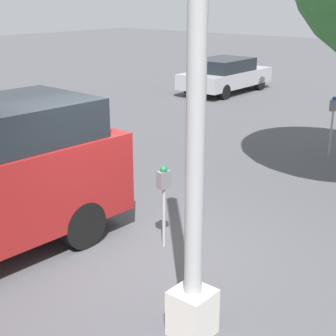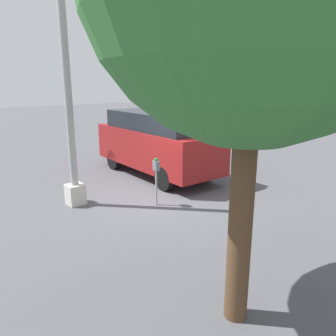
{
  "view_description": "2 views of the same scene",
  "coord_description": "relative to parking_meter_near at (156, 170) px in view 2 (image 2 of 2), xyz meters",
  "views": [
    {
      "loc": [
        5.0,
        5.06,
        3.66
      ],
      "look_at": [
        -0.97,
        0.02,
        1.03
      ],
      "focal_mm": 55.0,
      "sensor_mm": 36.0,
      "label": 1
    },
    {
      "loc": [
        -7.0,
        5.44,
        3.19
      ],
      "look_at": [
        -0.88,
        0.4,
        1.12
      ],
      "focal_mm": 35.0,
      "sensor_mm": 36.0,
      "label": 2
    }
  ],
  "objects": [
    {
      "name": "parking_meter_near",
      "position": [
        0.0,
        0.0,
        0.0
      ],
      "size": [
        0.21,
        0.14,
        1.29
      ],
      "rotation": [
        0.0,
        0.0,
        -0.14
      ],
      "color": "#9E9EA3",
      "rests_on": "ground"
    },
    {
      "name": "parked_van",
      "position": [
        2.34,
        -1.84,
        0.26
      ],
      "size": [
        5.21,
        2.11,
        2.22
      ],
      "rotation": [
        0.0,
        0.0,
        -0.04
      ],
      "color": "maroon",
      "rests_on": "ground"
    },
    {
      "name": "lamp_post",
      "position": [
        1.43,
        1.65,
        1.15
      ],
      "size": [
        0.44,
        0.44,
        5.63
      ],
      "color": "beige",
      "rests_on": "ground"
    },
    {
      "name": "ground_plane",
      "position": [
        0.4,
        -0.41,
        -0.95
      ],
      "size": [
        80.0,
        80.0,
        0.0
      ],
      "primitive_type": "plane",
      "color": "#4C4C51"
    }
  ]
}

